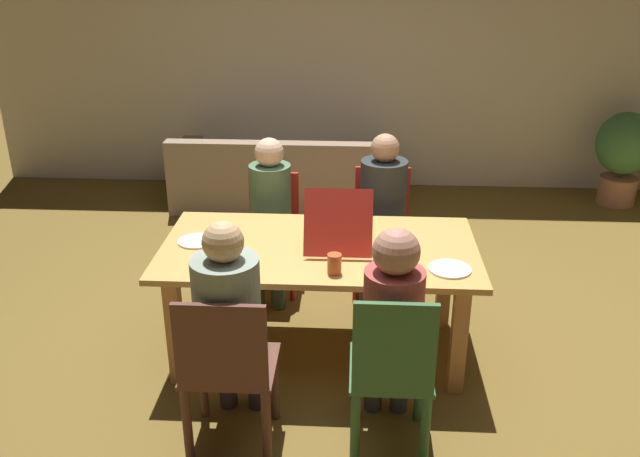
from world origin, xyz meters
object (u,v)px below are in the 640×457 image
at_px(chair_2, 227,370).
at_px(chair_0, 273,225).
at_px(person_0, 270,207).
at_px(drinking_glass_0, 334,264).
at_px(person_3, 383,206).
at_px(pizza_box_0, 339,232).
at_px(potted_plant, 624,151).
at_px(person_1, 392,318).
at_px(plate_0, 450,269).
at_px(chair_1, 391,373).
at_px(couch, 283,180).
at_px(dining_table, 319,262).
at_px(person_2, 229,314).
at_px(drinking_glass_1, 383,260).
at_px(chair_3, 382,227).
at_px(plate_1, 197,241).

bearing_deg(chair_2, chair_0, 90.00).
relative_size(person_0, drinking_glass_0, 10.21).
distance_m(person_0, person_3, 0.80).
relative_size(pizza_box_0, drinking_glass_0, 4.70).
bearing_deg(potted_plant, chair_0, -149.51).
height_order(person_1, potted_plant, person_1).
bearing_deg(plate_0, drinking_glass_0, -173.21).
distance_m(person_3, plate_0, 1.10).
bearing_deg(chair_1, chair_0, 113.67).
xyz_separation_m(pizza_box_0, couch, (-0.61, 2.45, -0.53)).
distance_m(chair_0, plate_0, 1.66).
height_order(dining_table, person_2, person_2).
height_order(chair_2, drinking_glass_1, chair_2).
distance_m(person_2, pizza_box_0, 1.03).
height_order(chair_2, plate_0, chair_2).
distance_m(person_1, drinking_glass_1, 0.49).
distance_m(pizza_box_0, potted_plant, 3.80).
relative_size(chair_3, plate_0, 3.79).
bearing_deg(plate_1, chair_1, -39.15).
bearing_deg(chair_0, chair_3, -0.03).
xyz_separation_m(dining_table, drinking_glass_0, (0.10, -0.35, 0.16)).
bearing_deg(person_2, person_3, 62.96).
xyz_separation_m(plate_0, couch, (-1.24, 2.81, -0.48)).
bearing_deg(potted_plant, drinking_glass_1, -128.09).
relative_size(chair_2, person_2, 0.74).
relative_size(pizza_box_0, drinking_glass_1, 4.45).
bearing_deg(plate_0, person_3, 107.97).
distance_m(pizza_box_0, plate_0, 0.73).
xyz_separation_m(plate_1, drinking_glass_0, (0.85, -0.37, 0.05)).
height_order(chair_2, couch, chair_2).
height_order(person_0, potted_plant, person_0).
relative_size(dining_table, pizza_box_0, 3.52).
distance_m(chair_1, chair_3, 1.83).
bearing_deg(person_3, drinking_glass_1, -91.90).
bearing_deg(chair_0, drinking_glass_0, -68.36).
distance_m(pizza_box_0, couch, 2.58).
relative_size(person_1, plate_1, 5.32).
relative_size(person_0, potted_plant, 1.27).
bearing_deg(person_3, plate_1, -146.85).
xyz_separation_m(chair_1, person_3, (0.00, 1.68, 0.22)).
relative_size(dining_table, plate_0, 7.95).
relative_size(chair_1, person_2, 0.76).
distance_m(chair_3, pizza_box_0, 0.92).
distance_m(chair_3, person_3, 0.27).
bearing_deg(chair_2, dining_table, 66.98).
distance_m(pizza_box_0, plate_1, 0.86).
relative_size(chair_3, person_3, 0.75).
relative_size(chair_2, person_3, 0.76).
distance_m(plate_0, couch, 3.11).
height_order(person_0, couch, person_0).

